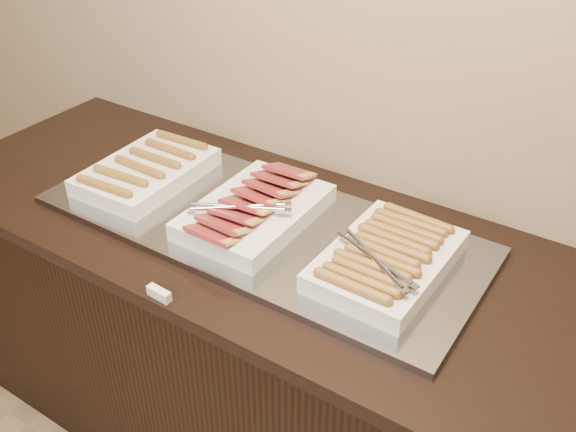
# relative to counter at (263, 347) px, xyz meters

# --- Properties ---
(counter) EXTENTS (2.06, 0.76, 0.90)m
(counter) POSITION_rel_counter_xyz_m (0.00, 0.00, 0.00)
(counter) COLOR black
(counter) RESTS_ON ground
(warming_tray) EXTENTS (1.20, 0.50, 0.02)m
(warming_tray) POSITION_rel_counter_xyz_m (-0.00, 0.00, 0.46)
(warming_tray) COLOR gray
(warming_tray) RESTS_ON counter
(dish_left) EXTENTS (0.27, 0.39, 0.07)m
(dish_left) POSITION_rel_counter_xyz_m (-0.40, -0.00, 0.50)
(dish_left) COLOR silver
(dish_left) RESTS_ON warming_tray
(dish_center) EXTENTS (0.27, 0.42, 0.09)m
(dish_center) POSITION_rel_counter_xyz_m (-0.01, -0.00, 0.50)
(dish_center) COLOR silver
(dish_center) RESTS_ON warming_tray
(dish_right) EXTENTS (0.28, 0.39, 0.08)m
(dish_right) POSITION_rel_counter_xyz_m (0.37, -0.00, 0.50)
(dish_right) COLOR silver
(dish_right) RESTS_ON warming_tray
(label_holder) EXTENTS (0.06, 0.02, 0.03)m
(label_holder) POSITION_rel_counter_xyz_m (-0.03, -0.36, 0.46)
(label_holder) COLOR silver
(label_holder) RESTS_ON counter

